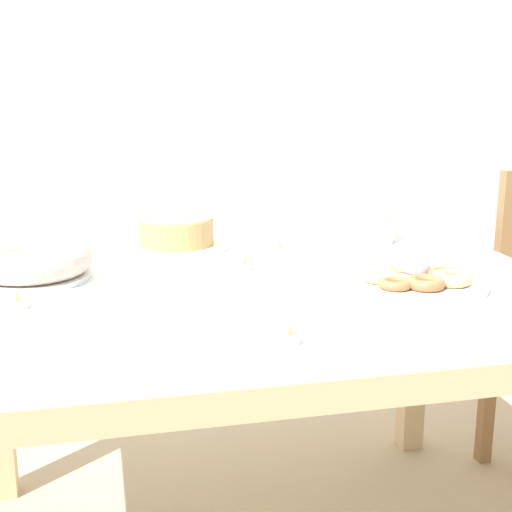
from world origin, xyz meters
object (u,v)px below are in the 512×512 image
Objects in this scene: cake_golden_bundt at (32,261)px; tealight_centre at (245,266)px; plate_stack at (357,226)px; tealight_right_edge at (281,250)px; pastry_platter at (412,280)px; tealight_near_front at (290,338)px; cake_chocolate_round at (176,234)px; tealight_left_edge at (18,304)px.

tealight_centre is (0.49, -0.03, -0.03)m from cake_golden_bundt.
plate_stack is 5.25× the size of tealight_right_edge.
tealight_near_front is at bearing -141.90° from pastry_platter.
tealight_left_edge is (-0.37, -0.45, -0.03)m from cake_chocolate_round.
plate_stack is 5.25× the size of tealight_centre.
tealight_right_edge is at bearing 119.50° from pastry_platter.
cake_golden_bundt reaches higher than plate_stack.
cake_chocolate_round is at bearing 97.87° from tealight_near_front.
tealight_near_front is at bearing -103.51° from tealight_right_edge.
cake_golden_bundt is at bearing 131.06° from tealight_near_front.
plate_stack is at bearing 26.37° from tealight_left_edge.
cake_chocolate_round is 0.83× the size of pastry_platter.
cake_chocolate_round is 0.67m from pastry_platter.
tealight_left_edge is at bearing -129.44° from cake_chocolate_round.
tealight_right_edge is at bearing -157.30° from plate_stack.
tealight_left_edge is (-0.88, -0.44, -0.03)m from plate_stack.
pastry_platter reaches higher than tealight_centre.
tealight_right_edge and tealight_centre have the same top height.
pastry_platter is at bearing -60.50° from tealight_right_edge.
cake_golden_bundt is 6.78× the size of tealight_left_edge.
tealight_near_front is (-0.15, -0.64, 0.00)m from tealight_right_edge.
pastry_platter is at bearing -1.98° from tealight_left_edge.
tealight_right_edge is 0.66m from tealight_near_front.
cake_chocolate_round reaches higher than cake_golden_bundt.
tealight_centre is at bearing -3.50° from cake_golden_bundt.
cake_chocolate_round is 0.51m from plate_stack.
pastry_platter reaches higher than tealight_left_edge.
tealight_centre is (0.03, 0.50, 0.00)m from tealight_near_front.
cake_chocolate_round reaches higher than tealight_centre.
tealight_left_edge is at bearing -153.63° from plate_stack.
tealight_centre is at bearing 20.69° from tealight_left_edge.
tealight_centre is (-0.13, -0.14, 0.00)m from tealight_right_edge.
cake_golden_bundt reaches higher than tealight_left_edge.
plate_stack reaches higher than tealight_centre.
tealight_centre is at bearing -62.96° from cake_chocolate_round.
cake_golden_bundt reaches higher than pastry_platter.
tealight_near_front is (0.46, -0.53, -0.03)m from cake_golden_bundt.
pastry_platter is 0.41m from tealight_right_edge.
tealight_centre is at bearing 86.83° from tealight_near_front.
tealight_near_front is at bearing -118.61° from plate_stack.
cake_chocolate_round is at bearing 117.04° from tealight_centre.
cake_golden_bundt is (-0.36, -0.23, 0.00)m from cake_chocolate_round.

